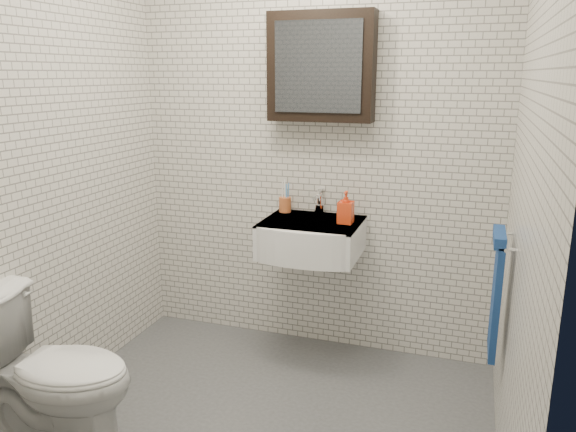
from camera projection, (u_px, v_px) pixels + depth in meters
The scene contains 9 objects.
ground at pixel (255, 428), 2.71m from camera, with size 2.20×2.00×0.01m, color #484B4F.
room_shell at pixel (250, 122), 2.35m from camera, with size 2.22×2.02×2.51m.
washbasin at pixel (310, 239), 3.18m from camera, with size 0.55×0.50×0.20m.
faucet at pixel (319, 203), 3.32m from camera, with size 0.06×0.20×0.15m.
mirror_cabinet at pixel (321, 67), 3.13m from camera, with size 0.60×0.15×0.60m.
towel_rail at pixel (497, 288), 2.53m from camera, with size 0.09×0.30×0.58m.
toothbrush_cup at pixel (285, 204), 3.39m from camera, with size 0.09×0.09×0.20m.
soap_bottle at pixel (346, 207), 3.13m from camera, with size 0.08×0.08×0.18m, color orange.
toilet at pixel (51, 373), 2.48m from camera, with size 0.42×0.74×0.76m, color white.
Camera 1 is at (0.91, -2.20, 1.67)m, focal length 35.00 mm.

